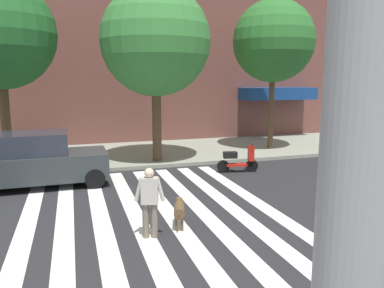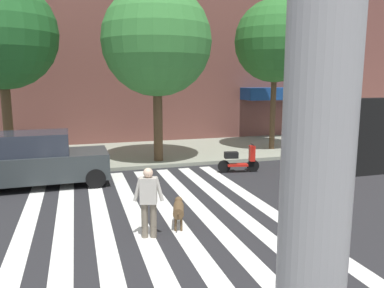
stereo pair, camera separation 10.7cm
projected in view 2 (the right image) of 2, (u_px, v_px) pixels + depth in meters
name	position (u px, v px, depth m)	size (l,w,h in m)	color
ground_plane	(109.00, 244.00, 8.38)	(160.00, 160.00, 0.00)	#232326
sidewalk_far	(91.00, 156.00, 17.54)	(80.00, 6.00, 0.15)	gray
crosswalk_stripes	(165.00, 237.00, 8.75)	(6.75, 12.88, 0.01)	silver
traffic_light_pole	(337.00, 112.00, 0.88)	(0.74, 0.46, 5.80)	gray
parked_car_behind_first	(36.00, 160.00, 12.78)	(4.68, 2.04, 1.84)	#2D3334
parked_scooter	(239.00, 160.00, 14.76)	(1.62, 0.60, 1.11)	black
street_tree_nearest	(0.00, 34.00, 14.82)	(4.39, 4.39, 7.40)	#4C3823
street_tree_middle	(157.00, 41.00, 15.41)	(4.50, 4.50, 7.23)	#4C3823
street_tree_further	(275.00, 41.00, 18.13)	(3.93, 3.93, 7.22)	#4C3823
pedestrian_dog_walker	(149.00, 199.00, 8.57)	(0.70, 0.33, 1.64)	#6B6051
dog_on_leash	(178.00, 209.00, 9.30)	(0.45, 1.06, 0.65)	brown
pedestrian_bystander	(330.00, 130.00, 18.93)	(0.57, 0.55, 1.64)	#282D4C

